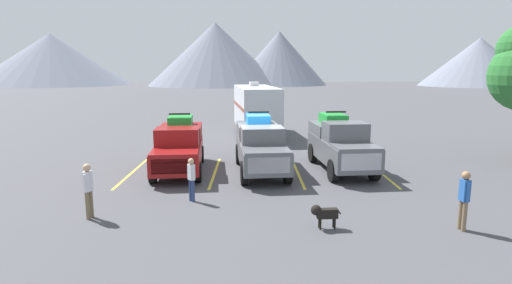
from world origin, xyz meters
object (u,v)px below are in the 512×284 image
object	(u,v)px
pickup_truck_b	(260,145)
dog	(323,213)
pickup_truck_c	(340,143)
person_c	(88,187)
person_a	(191,177)
person_b	(464,197)
pickup_truck_a	(179,146)
camper_trailer_a	(256,108)

from	to	relation	value
pickup_truck_b	dog	world-z (taller)	pickup_truck_b
pickup_truck_c	person_c	distance (m)	11.01
person_a	pickup_truck_c	bearing A→B (deg)	36.67
person_c	person_b	bearing A→B (deg)	-5.50
person_b	person_c	bearing A→B (deg)	174.50
pickup_truck_c	person_c	bearing A→B (deg)	-145.57
pickup_truck_a	pickup_truck_c	size ratio (longest dim) A/B	1.01
person_b	person_c	distance (m)	11.16
pickup_truck_a	person_c	xyz separation A→B (m)	(-1.75, -6.15, -0.14)
pickup_truck_c	person_a	bearing A→B (deg)	-143.33
pickup_truck_a	person_a	distance (m)	4.66
pickup_truck_b	person_b	size ratio (longest dim) A/B	3.23
pickup_truck_a	person_b	world-z (taller)	pickup_truck_a
pickup_truck_c	person_b	distance (m)	7.57
pickup_truck_a	camper_trailer_a	world-z (taller)	camper_trailer_a
person_a	camper_trailer_a	bearing A→B (deg)	80.56
person_b	pickup_truck_b	bearing A→B (deg)	129.04
pickup_truck_c	pickup_truck_a	bearing A→B (deg)	-179.47
camper_trailer_a	person_c	distance (m)	16.97
dog	person_b	bearing A→B (deg)	-2.16
person_a	pickup_truck_b	bearing A→B (deg)	59.77
pickup_truck_c	person_a	distance (m)	7.66
pickup_truck_a	pickup_truck_c	distance (m)	7.33
camper_trailer_a	person_a	xyz separation A→B (m)	(-2.40, -14.43, -1.04)
pickup_truck_c	person_a	world-z (taller)	pickup_truck_c
pickup_truck_c	person_a	size ratio (longest dim) A/B	3.55
pickup_truck_b	pickup_truck_c	distance (m)	3.65
pickup_truck_a	dog	size ratio (longest dim) A/B	6.15
pickup_truck_a	pickup_truck_b	xyz separation A→B (m)	(3.68, -0.22, 0.07)
person_a	dog	world-z (taller)	person_a
person_c	dog	size ratio (longest dim) A/B	1.93
person_c	pickup_truck_b	bearing A→B (deg)	47.51
pickup_truck_a	person_b	xyz separation A→B (m)	(9.36, -7.22, -0.14)
camper_trailer_a	dog	world-z (taller)	camper_trailer_a
pickup_truck_a	person_c	world-z (taller)	pickup_truck_a
dog	pickup_truck_c	bearing A→B (deg)	74.57
person_a	person_c	distance (m)	3.38
pickup_truck_a	camper_trailer_a	bearing A→B (deg)	70.12
pickup_truck_b	person_a	size ratio (longest dim) A/B	3.66
pickup_truck_a	person_a	world-z (taller)	pickup_truck_a
pickup_truck_a	pickup_truck_c	world-z (taller)	pickup_truck_c
person_a	dog	size ratio (longest dim) A/B	1.72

